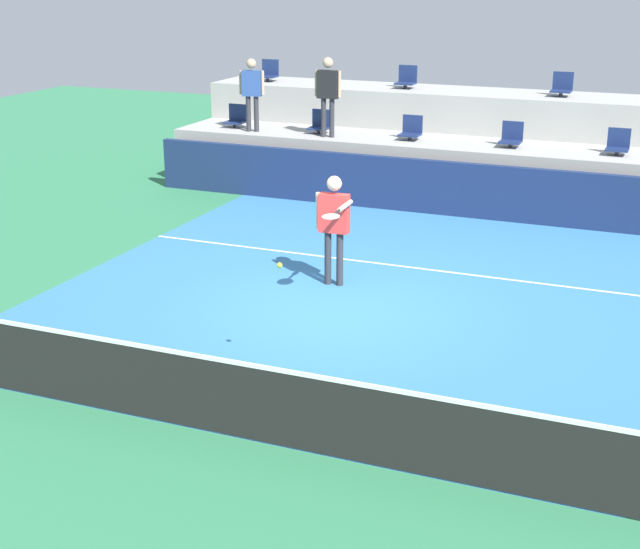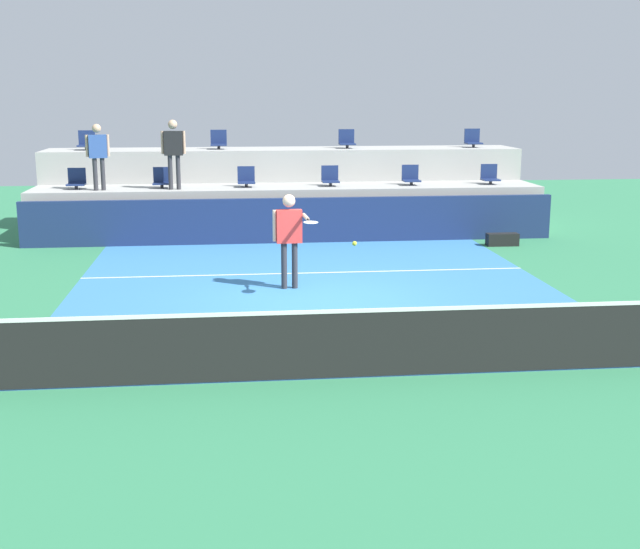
{
  "view_description": "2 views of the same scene",
  "coord_description": "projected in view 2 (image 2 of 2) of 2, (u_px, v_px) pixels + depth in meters",
  "views": [
    {
      "loc": [
        4.74,
        -12.02,
        4.93
      ],
      "look_at": [
        0.19,
        -1.01,
        0.91
      ],
      "focal_mm": 52.46,
      "sensor_mm": 36.0,
      "label": 1
    },
    {
      "loc": [
        -1.54,
        -13.97,
        3.56
      ],
      "look_at": [
        -0.19,
        -1.76,
        0.88
      ],
      "focal_mm": 46.4,
      "sensor_mm": 36.0,
      "label": 2
    }
  ],
  "objects": [
    {
      "name": "ground_plane",
      "position": [
        320.0,
        302.0,
        14.49
      ],
      "size": [
        40.0,
        40.0,
        0.0
      ],
      "primitive_type": "plane",
      "color": "#2D754C"
    },
    {
      "name": "court_inner_paint",
      "position": [
        314.0,
        289.0,
        15.46
      ],
      "size": [
        9.0,
        10.0,
        0.01
      ],
      "primitive_type": "cube",
      "color": "teal",
      "rests_on": "ground_plane"
    },
    {
      "name": "court_service_line",
      "position": [
        307.0,
        273.0,
        16.82
      ],
      "size": [
        9.0,
        0.06,
        0.0
      ],
      "primitive_type": "cube",
      "color": "white",
      "rests_on": "ground_plane"
    },
    {
      "name": "tennis_net",
      "position": [
        354.0,
        341.0,
        10.5
      ],
      "size": [
        10.48,
        0.08,
        1.07
      ],
      "color": "black",
      "rests_on": "ground_plane"
    },
    {
      "name": "sponsor_backboard",
      "position": [
        293.0,
        220.0,
        20.2
      ],
      "size": [
        13.0,
        0.16,
        1.1
      ],
      "primitive_type": "cube",
      "color": "navy",
      "rests_on": "ground_plane"
    },
    {
      "name": "seating_tier_lower",
      "position": [
        289.0,
        210.0,
        21.45
      ],
      "size": [
        13.0,
        1.8,
        1.25
      ],
      "primitive_type": "cube",
      "color": "#9E9E99",
      "rests_on": "ground_plane"
    },
    {
      "name": "seating_tier_upper",
      "position": [
        284.0,
        186.0,
        23.11
      ],
      "size": [
        13.0,
        1.8,
        2.1
      ],
      "primitive_type": "cube",
      "color": "#9E9E99",
      "rests_on": "ground_plane"
    },
    {
      "name": "stadium_chair_lower_far_left",
      "position": [
        77.0,
        180.0,
        20.63
      ],
      "size": [
        0.44,
        0.4,
        0.52
      ],
      "color": "#2D2D33",
      "rests_on": "seating_tier_lower"
    },
    {
      "name": "stadium_chair_lower_left",
      "position": [
        162.0,
        179.0,
        20.86
      ],
      "size": [
        0.44,
        0.4,
        0.52
      ],
      "color": "#2D2D33",
      "rests_on": "seating_tier_lower"
    },
    {
      "name": "stadium_chair_lower_mid_left",
      "position": [
        246.0,
        179.0,
        21.09
      ],
      "size": [
        0.44,
        0.4,
        0.52
      ],
      "color": "#2D2D33",
      "rests_on": "seating_tier_lower"
    },
    {
      "name": "stadium_chair_lower_mid_right",
      "position": [
        330.0,
        178.0,
        21.32
      ],
      "size": [
        0.44,
        0.4,
        0.52
      ],
      "color": "#2D2D33",
      "rests_on": "seating_tier_lower"
    },
    {
      "name": "stadium_chair_lower_right",
      "position": [
        411.0,
        177.0,
        21.55
      ],
      "size": [
        0.44,
        0.4,
        0.52
      ],
      "color": "#2D2D33",
      "rests_on": "seating_tier_lower"
    },
    {
      "name": "stadium_chair_lower_far_right",
      "position": [
        490.0,
        176.0,
        21.77
      ],
      "size": [
        0.44,
        0.4,
        0.52
      ],
      "color": "#2D2D33",
      "rests_on": "seating_tier_lower"
    },
    {
      "name": "stadium_chair_upper_far_left",
      "position": [
        86.0,
        142.0,
        22.2
      ],
      "size": [
        0.44,
        0.4,
        0.52
      ],
      "color": "#2D2D33",
      "rests_on": "seating_tier_upper"
    },
    {
      "name": "stadium_chair_upper_left",
      "position": [
        219.0,
        141.0,
        22.58
      ],
      "size": [
        0.44,
        0.4,
        0.52
      ],
      "color": "#2D2D33",
      "rests_on": "seating_tier_upper"
    },
    {
      "name": "stadium_chair_upper_right",
      "position": [
        347.0,
        140.0,
        22.96
      ],
      "size": [
        0.44,
        0.4,
        0.52
      ],
      "color": "#2D2D33",
      "rests_on": "seating_tier_upper"
    },
    {
      "name": "stadium_chair_upper_far_right",
      "position": [
        473.0,
        140.0,
        23.34
      ],
      "size": [
        0.44,
        0.4,
        0.52
      ],
      "color": "#2D2D33",
      "rests_on": "seating_tier_upper"
    },
    {
      "name": "tennis_player",
      "position": [
        290.0,
        231.0,
        15.25
      ],
      "size": [
        0.76,
        1.21,
        1.77
      ],
      "color": "#2D2D33",
      "rests_on": "ground_plane"
    },
    {
      "name": "spectator_leaning_on_rail",
      "position": [
        98.0,
        151.0,
        20.17
      ],
      "size": [
        0.57,
        0.28,
        1.62
      ],
      "color": "#2D2D33",
      "rests_on": "seating_tier_lower"
    },
    {
      "name": "spectator_in_grey",
      "position": [
        173.0,
        148.0,
        20.35
      ],
      "size": [
        0.6,
        0.24,
        1.71
      ],
      "color": "#2D2D33",
      "rests_on": "seating_tier_lower"
    },
    {
      "name": "tennis_ball",
      "position": [
        354.0,
        243.0,
        11.87
      ],
      "size": [
        0.07,
        0.07,
        0.07
      ],
      "color": "#CCE033"
    },
    {
      "name": "equipment_bag",
      "position": [
        502.0,
        240.0,
        19.87
      ],
      "size": [
        0.76,
        0.28,
        0.3
      ],
      "primitive_type": "cube",
      "color": "black",
      "rests_on": "ground_plane"
    }
  ]
}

